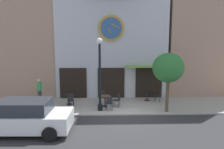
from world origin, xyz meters
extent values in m
cube|color=#9E998E|center=(0.00, 2.04, -0.03)|extent=(26.28, 4.08, 0.05)
cube|color=#2D2D30|center=(0.00, -3.36, -0.03)|extent=(26.28, 6.72, 0.05)
cube|color=#A8A5A0|center=(0.00, 0.02, 0.04)|extent=(26.28, 0.12, 0.08)
cube|color=#B2B2BC|center=(-0.68, 5.51, 3.96)|extent=(8.65, 2.87, 7.92)
cylinder|color=#B7842D|center=(-0.68, 4.02, 5.24)|extent=(1.91, 0.10, 1.91)
cylinder|color=#2D5184|center=(-0.68, 3.96, 5.24)|extent=(1.57, 0.04, 1.57)
cube|color=#B7842D|center=(-0.78, 3.92, 5.05)|extent=(0.26, 0.03, 0.41)
cube|color=#B7842D|center=(-0.38, 3.92, 5.39)|extent=(0.62, 0.03, 0.36)
cube|color=black|center=(-3.56, 4.04, 1.15)|extent=(2.02, 0.10, 2.30)
cube|color=black|center=(-0.68, 4.04, 1.15)|extent=(2.02, 0.10, 2.30)
cube|color=black|center=(2.21, 4.04, 1.15)|extent=(2.02, 0.10, 2.30)
cube|color=#72A84C|center=(1.75, 3.73, 2.45)|extent=(2.77, 0.90, 0.12)
cube|color=#9E7A66|center=(-8.10, 6.12, 7.53)|extent=(6.46, 4.08, 15.07)
cube|color=#9E7A66|center=(7.13, 5.60, 7.47)|extent=(6.57, 3.05, 14.94)
cylinder|color=black|center=(-1.45, 0.96, 0.18)|extent=(0.32, 0.32, 0.36)
cylinder|color=black|center=(-1.45, 0.96, 2.05)|extent=(0.14, 0.14, 4.09)
sphere|color=white|center=(-1.45, 0.96, 4.27)|extent=(0.36, 0.36, 0.36)
cylinder|color=brown|center=(2.63, 0.64, 1.02)|extent=(0.20, 0.20, 2.04)
ellipsoid|color=#2D7033|center=(2.63, 0.64, 2.70)|extent=(1.87, 1.68, 1.78)
cylinder|color=black|center=(-3.58, 2.32, 0.37)|extent=(0.07, 0.07, 0.73)
cylinder|color=black|center=(-3.58, 2.32, 0.01)|extent=(0.40, 0.40, 0.03)
cylinder|color=black|center=(-3.58, 2.32, 0.73)|extent=(0.63, 0.63, 0.03)
cylinder|color=black|center=(-1.15, 1.75, 0.36)|extent=(0.07, 0.07, 0.71)
cylinder|color=black|center=(-1.15, 1.75, 0.01)|extent=(0.40, 0.40, 0.03)
cylinder|color=brown|center=(-1.15, 1.75, 0.71)|extent=(0.74, 0.74, 0.03)
cylinder|color=black|center=(1.91, 3.11, 0.36)|extent=(0.07, 0.07, 0.72)
cylinder|color=black|center=(1.91, 3.11, 0.01)|extent=(0.40, 0.40, 0.03)
cylinder|color=black|center=(1.91, 3.11, 0.72)|extent=(0.65, 0.65, 0.03)
cube|color=black|center=(-0.40, 1.64, 0.45)|extent=(0.52, 0.52, 0.04)
cube|color=black|center=(-0.23, 1.58, 0.68)|extent=(0.18, 0.37, 0.45)
cylinder|color=black|center=(-0.50, 1.86, 0.23)|extent=(0.03, 0.03, 0.45)
cylinder|color=black|center=(-0.62, 1.55, 0.23)|extent=(0.03, 0.03, 0.45)
cylinder|color=black|center=(-0.18, 1.74, 0.23)|extent=(0.03, 0.03, 0.45)
cylinder|color=black|center=(-0.30, 1.42, 0.23)|extent=(0.03, 0.03, 0.45)
cube|color=black|center=(-0.92, 0.99, 0.45)|extent=(0.49, 0.49, 0.04)
cube|color=black|center=(-0.87, 0.82, 0.68)|extent=(0.38, 0.14, 0.45)
cylinder|color=black|center=(-0.80, 1.20, 0.23)|extent=(0.03, 0.03, 0.45)
cylinder|color=black|center=(-1.13, 1.11, 0.23)|extent=(0.03, 0.03, 0.45)
cylinder|color=black|center=(-0.71, 0.87, 0.23)|extent=(0.03, 0.03, 0.45)
cylinder|color=black|center=(-1.04, 0.78, 0.23)|extent=(0.03, 0.03, 0.45)
cube|color=black|center=(-1.30, 2.48, 0.45)|extent=(0.49, 0.49, 0.04)
cube|color=black|center=(-1.35, 2.66, 0.68)|extent=(0.38, 0.13, 0.45)
cylinder|color=black|center=(-1.42, 2.28, 0.23)|extent=(0.03, 0.03, 0.45)
cylinder|color=black|center=(-1.10, 2.36, 0.23)|extent=(0.03, 0.03, 0.45)
cylinder|color=black|center=(-1.51, 2.61, 0.23)|extent=(0.03, 0.03, 0.45)
cylinder|color=black|center=(-1.18, 2.69, 0.23)|extent=(0.03, 0.03, 0.45)
cube|color=black|center=(2.62, 2.87, 0.45)|extent=(0.49, 0.49, 0.04)
cube|color=black|center=(2.79, 2.82, 0.68)|extent=(0.14, 0.38, 0.45)
cylinder|color=black|center=(2.50, 3.08, 0.23)|extent=(0.03, 0.03, 0.45)
cylinder|color=black|center=(2.41, 2.75, 0.23)|extent=(0.03, 0.03, 0.45)
cylinder|color=black|center=(2.83, 2.99, 0.23)|extent=(0.03, 0.03, 0.45)
cylinder|color=black|center=(2.74, 2.66, 0.23)|extent=(0.03, 0.03, 0.45)
cube|color=black|center=(-3.36, 1.63, 0.45)|extent=(0.42, 0.42, 0.04)
cube|color=black|center=(-3.35, 1.45, 0.68)|extent=(0.38, 0.06, 0.45)
cylinder|color=black|center=(-3.20, 1.81, 0.23)|extent=(0.03, 0.03, 0.45)
cylinder|color=black|center=(-3.54, 1.79, 0.23)|extent=(0.03, 0.03, 0.45)
cylinder|color=black|center=(-3.19, 1.47, 0.23)|extent=(0.03, 0.03, 0.45)
cylinder|color=black|center=(-3.53, 1.45, 0.23)|extent=(0.03, 0.03, 0.45)
cylinder|color=#2D2D38|center=(-5.76, 2.92, 0.42)|extent=(0.32, 0.32, 0.85)
cylinder|color=#338C4C|center=(-5.76, 2.92, 1.15)|extent=(0.39, 0.39, 0.60)
sphere|color=tan|center=(-5.76, 2.92, 1.56)|extent=(0.22, 0.22, 0.22)
cube|color=white|center=(-4.88, -2.18, 0.60)|extent=(4.35, 1.91, 0.75)
cube|color=#262B33|center=(-4.88, -2.18, 1.25)|extent=(2.45, 1.65, 0.60)
cylinder|color=black|center=(-3.49, -3.12, 0.32)|extent=(0.65, 0.24, 0.64)
cylinder|color=black|center=(-3.44, -1.32, 0.32)|extent=(0.65, 0.24, 0.64)
cylinder|color=black|center=(-6.27, -1.25, 0.32)|extent=(0.65, 0.24, 0.64)
camera|label=1|loc=(-1.11, -11.49, 4.11)|focal=33.24mm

